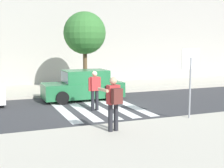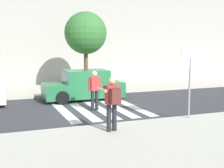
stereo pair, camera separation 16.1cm
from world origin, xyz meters
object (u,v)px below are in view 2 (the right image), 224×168
(photographer_with_backpack, at_px, (112,99))
(stop_sign, at_px, (190,68))
(street_tree_center, at_px, (86,33))
(pedestrian_crossing, at_px, (95,88))
(parked_car_green, at_px, (84,86))

(photographer_with_backpack, bearing_deg, stop_sign, 10.97)
(stop_sign, bearing_deg, street_tree_center, 101.63)
(pedestrian_crossing, bearing_deg, photographer_with_backpack, -99.79)
(pedestrian_crossing, bearing_deg, stop_sign, -49.87)
(photographer_with_backpack, height_order, street_tree_center, street_tree_center)
(pedestrian_crossing, height_order, street_tree_center, street_tree_center)
(street_tree_center, bearing_deg, parked_car_green, -109.39)
(parked_car_green, relative_size, street_tree_center, 0.89)
(pedestrian_crossing, bearing_deg, parked_car_green, 83.81)
(pedestrian_crossing, distance_m, street_tree_center, 5.51)
(stop_sign, distance_m, photographer_with_backpack, 3.49)
(stop_sign, height_order, photographer_with_backpack, stop_sign)
(stop_sign, distance_m, street_tree_center, 8.25)
(parked_car_green, bearing_deg, stop_sign, -67.93)
(stop_sign, xyz_separation_m, parked_car_green, (-2.37, 5.85, -1.31))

